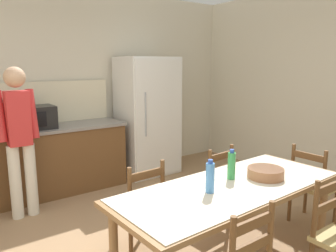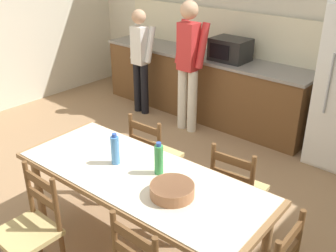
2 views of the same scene
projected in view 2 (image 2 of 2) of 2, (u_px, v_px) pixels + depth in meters
ground_plane at (132, 199)px, 4.06m from camera, size 8.32×8.32×0.00m
wall_back at (271, 20)px, 5.25m from camera, size 6.52×0.12×2.90m
kitchen_counter at (201, 85)px, 5.84m from camera, size 3.35×0.66×0.94m
counter_splashback at (216, 30)px, 5.72m from camera, size 3.31×0.03×0.60m
microwave at (230, 50)px, 5.28m from camera, size 0.50×0.39×0.30m
dining_table at (140, 183)px, 3.10m from camera, size 2.15×0.92×0.78m
bottle_near_centre at (115, 150)px, 3.16m from camera, size 0.07×0.07×0.27m
bottle_off_centre at (159, 159)px, 3.02m from camera, size 0.07×0.07×0.27m
serving_bowl at (172, 189)px, 2.79m from camera, size 0.32×0.32×0.09m
chair_side_far_left at (154, 156)px, 3.98m from camera, size 0.44×0.42×0.91m
chair_side_far_right at (237, 191)px, 3.44m from camera, size 0.46×0.44×0.91m
chair_side_near_left at (31, 230)px, 2.98m from camera, size 0.42×0.40×0.91m
person_at_sink at (140, 57)px, 5.75m from camera, size 0.39×0.27×1.55m
person_at_counter at (189, 61)px, 5.15m from camera, size 0.44×0.30×1.75m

